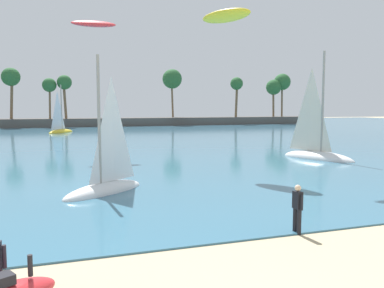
# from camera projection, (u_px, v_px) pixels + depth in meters

# --- Properties ---
(sea) EXTENTS (220.00, 116.03, 0.06)m
(sea) POSITION_uv_depth(u_px,v_px,m) (81.00, 132.00, 66.58)
(sea) COLOR #386B84
(sea) RESTS_ON ground
(palm_headland) EXTENTS (117.32, 6.87, 13.30)m
(palm_headland) POSITION_uv_depth(u_px,v_px,m) (85.00, 110.00, 83.87)
(palm_headland) COLOR #514C47
(palm_headland) RESTS_ON ground
(person_at_waterline) EXTENTS (0.22, 0.55, 1.67)m
(person_at_waterline) POSITION_uv_depth(u_px,v_px,m) (297.00, 208.00, 13.18)
(person_at_waterline) COLOR black
(person_at_waterline) RESTS_ON ground
(sailboat_near_shore) EXTENTS (4.01, 6.59, 9.18)m
(sailboat_near_shore) POSITION_uv_depth(u_px,v_px,m) (316.00, 148.00, 31.93)
(sailboat_near_shore) COLOR white
(sailboat_near_shore) RESTS_ON sea
(sailboat_mid_bay) EXTENTS (4.80, 4.17, 7.14)m
(sailboat_mid_bay) POSITION_uv_depth(u_px,v_px,m) (106.00, 179.00, 19.46)
(sailboat_mid_bay) COLOR white
(sailboat_mid_bay) RESTS_ON sea
(sailboat_toward_headland) EXTENTS (4.79, 5.61, 8.29)m
(sailboat_toward_headland) POSITION_uv_depth(u_px,v_px,m) (60.00, 128.00, 63.85)
(sailboat_toward_headland) COLOR yellow
(sailboat_toward_headland) RESTS_ON sea
(kite_aloft_high_over_bay) EXTENTS (3.01, 4.10, 0.92)m
(kite_aloft_high_over_bay) POSITION_uv_depth(u_px,v_px,m) (226.00, 16.00, 25.37)
(kite_aloft_high_over_bay) COLOR yellow
(kite_aloft_drifting_left) EXTENTS (3.85, 1.56, 0.92)m
(kite_aloft_drifting_left) POSITION_uv_depth(u_px,v_px,m) (94.00, 24.00, 34.00)
(kite_aloft_drifting_left) COLOR red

